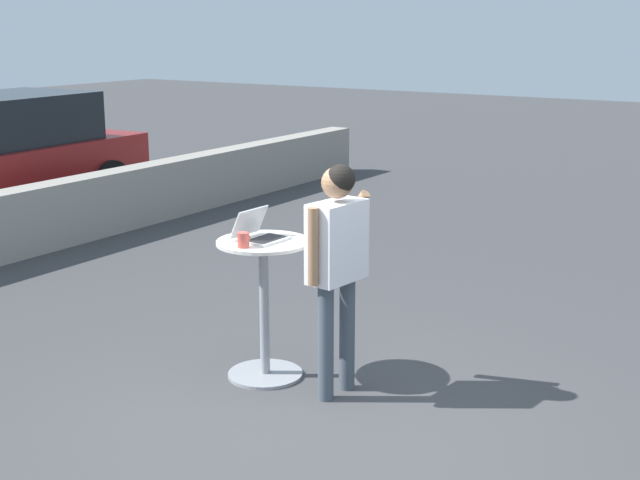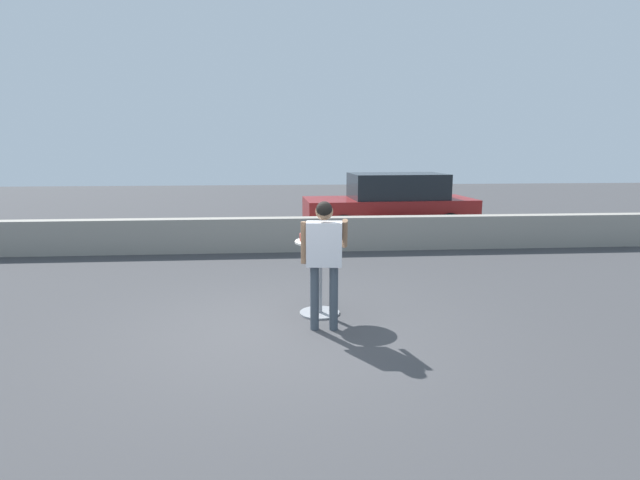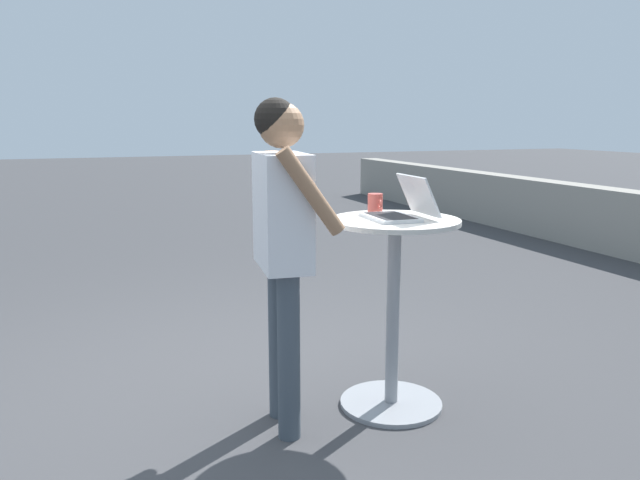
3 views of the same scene
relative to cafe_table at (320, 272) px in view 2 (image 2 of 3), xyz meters
name	(u,v)px [view 2 (image 2 of 3)]	position (x,y,z in m)	size (l,w,h in m)	color
ground_plane	(281,335)	(-0.54, -0.76, -0.59)	(50.00, 50.00, 0.00)	#3D3D3F
pavement_kerb	(280,234)	(-0.54, 4.32, -0.22)	(17.44, 0.35, 0.75)	gray
cafe_table	(320,272)	(0.00, 0.00, 0.00)	(0.68, 0.68, 1.03)	gray
laptop	(320,237)	(0.00, 0.03, 0.49)	(0.34, 0.33, 0.22)	silver
coffee_mug	(303,237)	(-0.23, 0.00, 0.49)	(0.12, 0.08, 0.11)	#C14C42
standing_person	(324,249)	(0.00, -0.61, 0.45)	(0.60, 0.34, 1.64)	#424C56
parked_car_near_street	(391,204)	(2.35, 6.08, 0.23)	(4.40, 2.01, 1.62)	maroon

